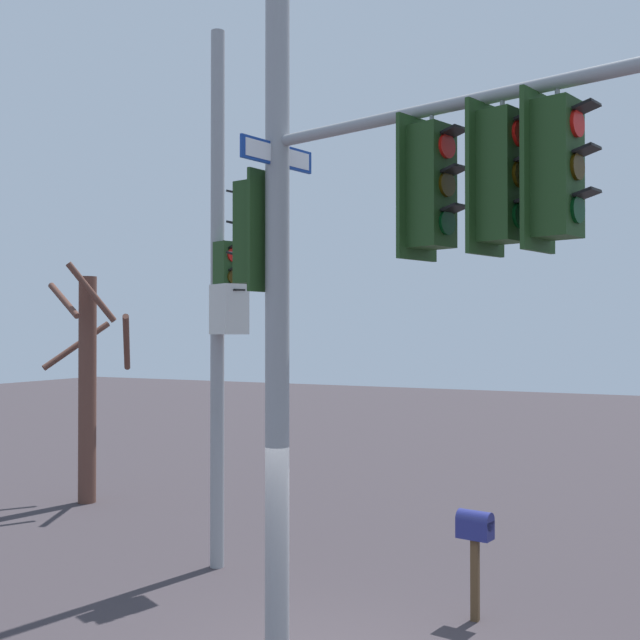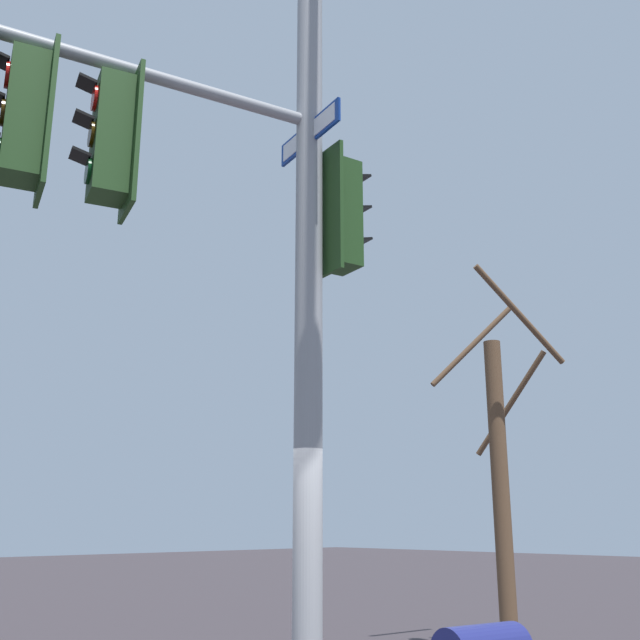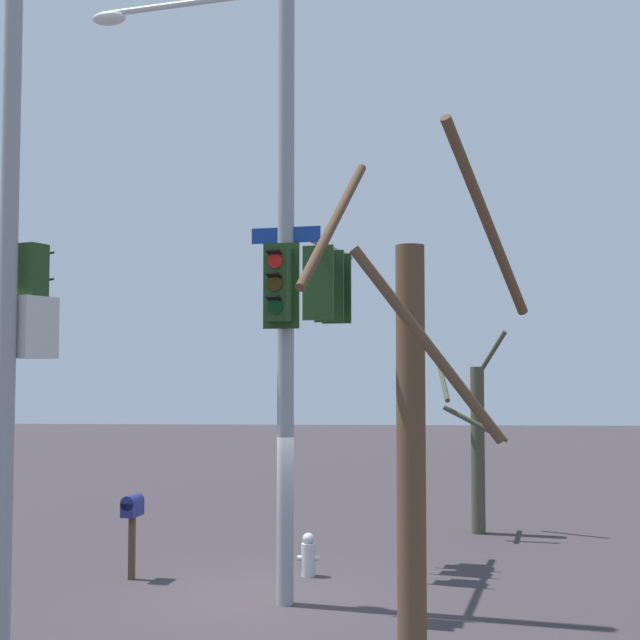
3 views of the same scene
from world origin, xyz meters
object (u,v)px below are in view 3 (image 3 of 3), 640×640
Objects in this scene: fire_hydrant at (308,556)px; bare_tree_corner at (412,474)px; bare_tree_behind_pole at (476,441)px; mailbox at (132,513)px.

bare_tree_corner is at bearing 100.60° from fire_hydrant.
bare_tree_behind_pole is at bearing -130.92° from fire_hydrant.
mailbox reaches higher than fire_hydrant.
bare_tree_behind_pole reaches higher than mailbox.
bare_tree_corner reaches higher than mailbox.
fire_hydrant is 7.63m from bare_tree_corner.
bare_tree_behind_pole is (-3.40, -3.92, 1.63)m from fire_hydrant.
fire_hydrant is 0.13× the size of bare_tree_corner.
fire_hydrant is 3.07m from mailbox.
fire_hydrant is 5.43m from bare_tree_behind_pole.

